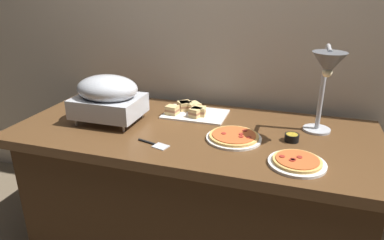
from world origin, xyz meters
name	(u,v)px	position (x,y,z in m)	size (l,w,h in m)	color
back_wall	(218,32)	(0.00, 0.50, 1.20)	(4.40, 0.04, 2.40)	#B7A893
buffet_table	(193,190)	(0.00, 0.00, 0.39)	(1.90, 0.84, 0.76)	brown
chafing_dish	(108,96)	(-0.48, -0.04, 0.91)	(0.36, 0.28, 0.26)	#B7BABF
heat_lamp	(327,72)	(0.62, 0.03, 1.11)	(0.15, 0.32, 0.45)	#B7BABF
pizza_plate_front	(297,162)	(0.53, -0.24, 0.77)	(0.24, 0.24, 0.03)	white
pizza_plate_center	(234,137)	(0.23, -0.07, 0.77)	(0.27, 0.27, 0.03)	white
sandwich_platter	(191,111)	(-0.08, 0.20, 0.78)	(0.36, 0.25, 0.06)	white
sauce_cup_near	(292,138)	(0.50, 0.00, 0.78)	(0.07, 0.07, 0.04)	black
serving_spatula	(154,144)	(-0.12, -0.24, 0.76)	(0.17, 0.08, 0.01)	#B7BABF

